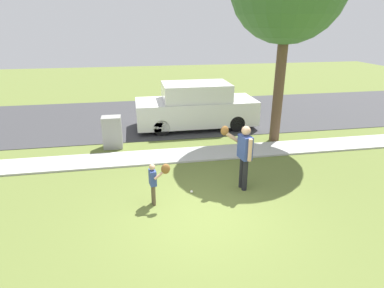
% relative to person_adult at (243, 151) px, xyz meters
% --- Properties ---
extents(ground_plane, '(48.00, 48.00, 0.00)m').
position_rel_person_adult_xyz_m(ground_plane, '(-1.29, 2.43, -1.09)').
color(ground_plane, olive).
extents(sidewalk_strip, '(36.00, 1.20, 0.06)m').
position_rel_person_adult_xyz_m(sidewalk_strip, '(-1.29, 2.53, -1.06)').
color(sidewalk_strip, '#B2B2AD').
rests_on(sidewalk_strip, ground).
extents(road_surface, '(36.00, 6.80, 0.02)m').
position_rel_person_adult_xyz_m(road_surface, '(-1.29, 7.53, -1.08)').
color(road_surface, '#38383A').
rests_on(road_surface, ground).
extents(person_adult, '(0.78, 0.63, 1.78)m').
position_rel_person_adult_xyz_m(person_adult, '(0.00, 0.00, 0.00)').
color(person_adult, black).
rests_on(person_adult, ground).
extents(person_child, '(0.52, 0.39, 1.13)m').
position_rel_person_adult_xyz_m(person_child, '(-2.33, -0.41, -0.37)').
color(person_child, brown).
rests_on(person_child, ground).
extents(baseball, '(0.07, 0.07, 0.07)m').
position_rel_person_adult_xyz_m(baseball, '(-1.38, -0.01, -1.06)').
color(baseball, white).
rests_on(baseball, ground).
extents(utility_cabinet, '(0.66, 0.51, 1.15)m').
position_rel_person_adult_xyz_m(utility_cabinet, '(-3.57, 3.75, -0.52)').
color(utility_cabinet, gray).
rests_on(utility_cabinet, ground).
extents(parked_van_white, '(5.00, 1.95, 1.88)m').
position_rel_person_adult_xyz_m(parked_van_white, '(-0.18, 5.57, -0.19)').
color(parked_van_white, silver).
rests_on(parked_van_white, road_surface).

